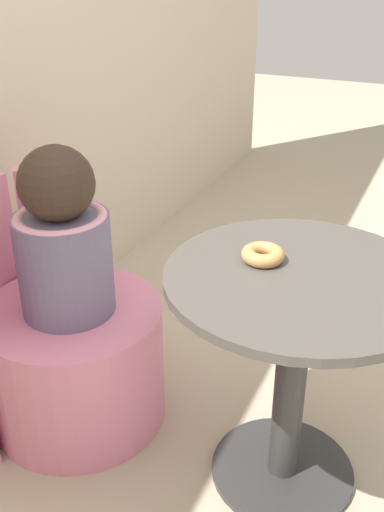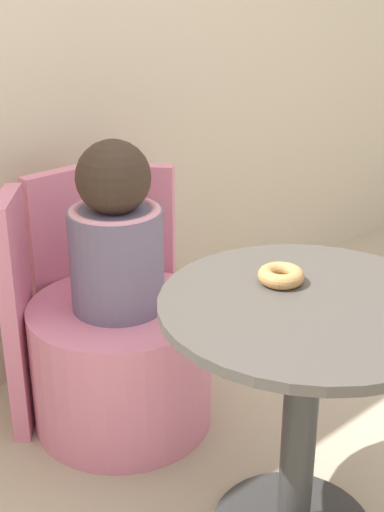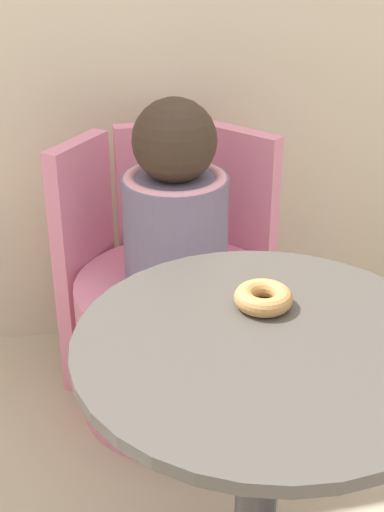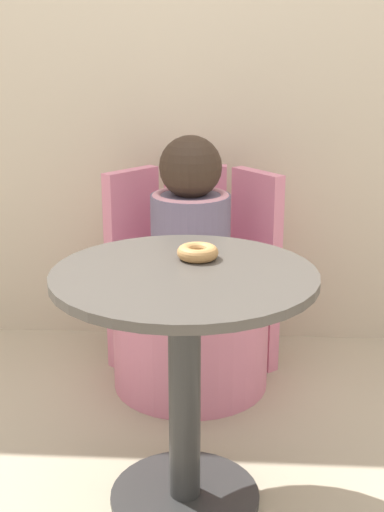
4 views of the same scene
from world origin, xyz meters
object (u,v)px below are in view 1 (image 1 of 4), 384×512
at_px(tub_chair, 76,362).
at_px(child_figure, 63,240).
at_px(donut, 263,255).
at_px(round_table, 294,340).

xyz_separation_m(tub_chair, child_figure, (0.00, 0.00, 0.44)).
relative_size(tub_chair, donut, 5.08).
bearing_deg(donut, round_table, -104.79).
bearing_deg(donut, child_figure, 95.46).
relative_size(child_figure, donut, 4.62).
xyz_separation_m(round_table, tub_chair, (-0.03, 0.69, -0.27)).
distance_m(round_table, child_figure, 0.71).
bearing_deg(tub_chair, round_table, -87.75).
bearing_deg(child_figure, donut, -84.54).
xyz_separation_m(child_figure, donut, (0.06, -0.59, 0.05)).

